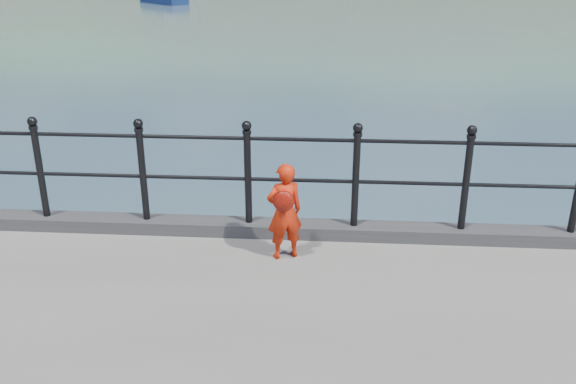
{
  "coord_description": "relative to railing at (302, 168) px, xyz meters",
  "views": [
    {
      "loc": [
        0.32,
        -6.49,
        4.06
      ],
      "look_at": [
        -0.15,
        -0.2,
        1.55
      ],
      "focal_mm": 38.0,
      "sensor_mm": 36.0,
      "label": 1
    }
  ],
  "objects": [
    {
      "name": "railing",
      "position": [
        0.0,
        0.0,
        0.0
      ],
      "size": [
        18.11,
        0.11,
        1.2
      ],
      "color": "black",
      "rests_on": "kerb"
    },
    {
      "name": "kerb",
      "position": [
        -0.0,
        -0.0,
        -0.75
      ],
      "size": [
        60.0,
        0.3,
        0.15
      ],
      "primitive_type": "cube",
      "color": "#28282B",
      "rests_on": "quay"
    },
    {
      "name": "child",
      "position": [
        -0.15,
        -0.55,
        -0.29
      ],
      "size": [
        0.45,
        0.38,
        1.05
      ],
      "rotation": [
        0.0,
        0.0,
        3.55
      ],
      "color": "red",
      "rests_on": "quay"
    },
    {
      "name": "ground",
      "position": [
        -0.0,
        0.15,
        -1.82
      ],
      "size": [
        600.0,
        600.0,
        0.0
      ],
      "primitive_type": "plane",
      "color": "#2D4251",
      "rests_on": "ground"
    },
    {
      "name": "far_shore",
      "position": [
        38.34,
        239.56,
        -24.39
      ],
      "size": [
        830.0,
        200.0,
        156.0
      ],
      "color": "#333A21",
      "rests_on": "ground"
    }
  ]
}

